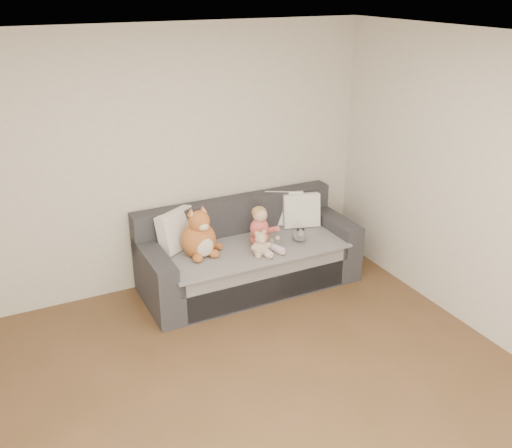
# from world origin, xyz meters

# --- Properties ---
(room_shell) EXTENTS (5.00, 5.00, 5.00)m
(room_shell) POSITION_xyz_m (0.00, 0.42, 1.30)
(room_shell) COLOR brown
(room_shell) RESTS_ON ground
(sofa) EXTENTS (2.20, 0.94, 0.85)m
(sofa) POSITION_xyz_m (0.77, 2.06, 0.31)
(sofa) COLOR #2A2B30
(sofa) RESTS_ON ground
(cushion_left) EXTENTS (0.46, 0.38, 0.40)m
(cushion_left) POSITION_xyz_m (0.08, 2.25, 0.67)
(cushion_left) COLOR silver
(cushion_left) RESTS_ON sofa
(cushion_right_back) EXTENTS (0.45, 0.36, 0.39)m
(cushion_right_back) POSITION_xyz_m (1.33, 2.32, 0.66)
(cushion_right_back) COLOR silver
(cushion_right_back) RESTS_ON sofa
(cushion_right_front) EXTENTS (0.43, 0.28, 0.37)m
(cushion_right_front) POSITION_xyz_m (1.47, 2.19, 0.65)
(cushion_right_front) COLOR silver
(cushion_right_front) RESTS_ON sofa
(toddler) EXTENTS (0.30, 0.43, 0.43)m
(toddler) POSITION_xyz_m (0.85, 1.90, 0.65)
(toddler) COLOR #D04958
(toddler) RESTS_ON sofa
(plush_cat) EXTENTS (0.42, 0.38, 0.52)m
(plush_cat) POSITION_xyz_m (0.23, 2.00, 0.66)
(plush_cat) COLOR #AE5026
(plush_cat) RESTS_ON sofa
(teddy_bear) EXTENTS (0.21, 0.16, 0.27)m
(teddy_bear) POSITION_xyz_m (0.76, 1.73, 0.58)
(teddy_bear) COLOR tan
(teddy_bear) RESTS_ON sofa
(plush_cow) EXTENTS (0.14, 0.21, 0.17)m
(plush_cow) POSITION_xyz_m (1.25, 1.85, 0.54)
(plush_cow) COLOR white
(plush_cow) RESTS_ON sofa
(sippy_cup) EXTENTS (0.10, 0.08, 0.11)m
(sippy_cup) POSITION_xyz_m (0.92, 1.82, 0.53)
(sippy_cup) COLOR purple
(sippy_cup) RESTS_ON sofa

